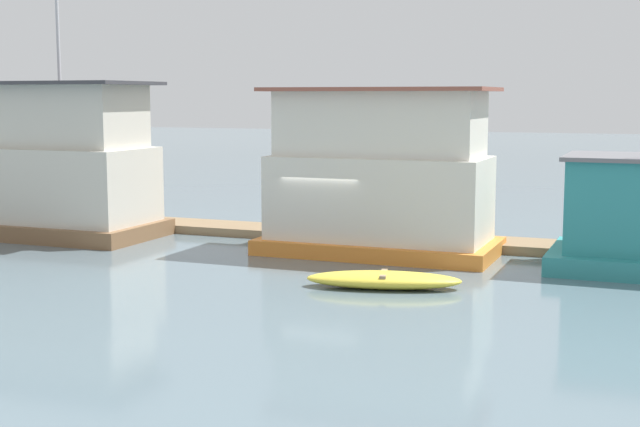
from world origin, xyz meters
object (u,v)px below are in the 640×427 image
at_px(houseboat_orange, 379,178).
at_px(mooring_post_centre, 461,223).
at_px(mooring_post_near_left, 445,226).
at_px(dinghy_yellow, 384,280).
at_px(houseboat_brown, 71,167).
at_px(mooring_post_near_right, 463,232).

xyz_separation_m(houseboat_orange, mooring_post_centre, (2.43, 0.91, -1.45)).
relative_size(mooring_post_centre, mooring_post_near_left, 1.13).
distance_m(houseboat_orange, dinghy_yellow, 5.68).
relative_size(houseboat_brown, mooring_post_near_right, 6.81).
bearing_deg(mooring_post_near_left, mooring_post_near_right, 0.00).
relative_size(dinghy_yellow, mooring_post_near_right, 3.07).
bearing_deg(mooring_post_centre, dinghy_yellow, -96.81).
relative_size(houseboat_orange, mooring_post_centre, 3.79).
relative_size(houseboat_brown, mooring_post_near_left, 5.41).
xyz_separation_m(mooring_post_near_left, mooring_post_near_right, (0.58, 0.00, -0.18)).
xyz_separation_m(mooring_post_centre, mooring_post_near_left, (-0.51, 0.00, -0.11)).
height_order(houseboat_orange, dinghy_yellow, houseboat_orange).
distance_m(mooring_post_near_left, mooring_post_near_right, 0.61).
distance_m(mooring_post_centre, mooring_post_near_left, 0.52).
xyz_separation_m(houseboat_orange, dinghy_yellow, (1.73, -4.94, -2.21)).
xyz_separation_m(houseboat_brown, dinghy_yellow, (12.93, -4.12, -2.29)).
bearing_deg(houseboat_orange, dinghy_yellow, -70.70).
relative_size(houseboat_orange, dinghy_yellow, 1.75).
bearing_deg(mooring_post_near_left, houseboat_orange, -154.56).
distance_m(houseboat_brown, houseboat_orange, 11.23).
bearing_deg(mooring_post_centre, houseboat_brown, -172.75).
bearing_deg(houseboat_orange, mooring_post_near_right, 20.04).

